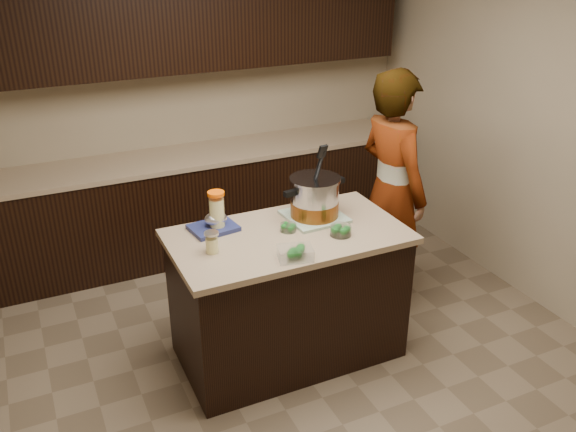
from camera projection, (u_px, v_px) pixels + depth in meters
name	position (u px, v px, depth m)	size (l,w,h in m)	color
ground_plane	(288.00, 352.00, 4.15)	(4.00, 4.00, 0.00)	brown
room_shell	(288.00, 104.00, 3.42)	(4.04, 4.04, 2.72)	tan
back_cabinets	(202.00, 146.00, 5.18)	(3.60, 0.63, 2.33)	black
island	(288.00, 295.00, 3.95)	(1.46, 0.81, 0.90)	black
dish_towel	(314.00, 216.00, 3.97)	(0.36, 0.36, 0.02)	#61906B
stock_pot	(315.00, 200.00, 3.92)	(0.46, 0.38, 0.47)	#B7B7BC
lemonade_pitcher	(217.00, 213.00, 3.76)	(0.14, 0.14, 0.25)	#EBE18F
mason_jar	(212.00, 243.00, 3.52)	(0.11, 0.11, 0.14)	#EBE18F
broccoli_tub_left	(288.00, 228.00, 3.79)	(0.12, 0.12, 0.05)	silver
broccoli_tub_right	(341.00, 231.00, 3.73)	(0.17, 0.17, 0.06)	silver
broccoli_tub_rect	(295.00, 254.00, 3.46)	(0.22, 0.19, 0.07)	silver
blue_tray	(214.00, 224.00, 3.80)	(0.31, 0.26, 0.11)	navy
person	(392.00, 191.00, 4.41)	(0.65, 0.43, 1.78)	gray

